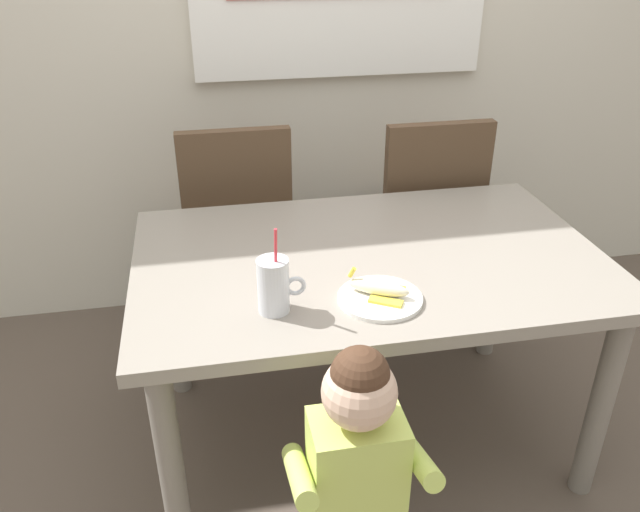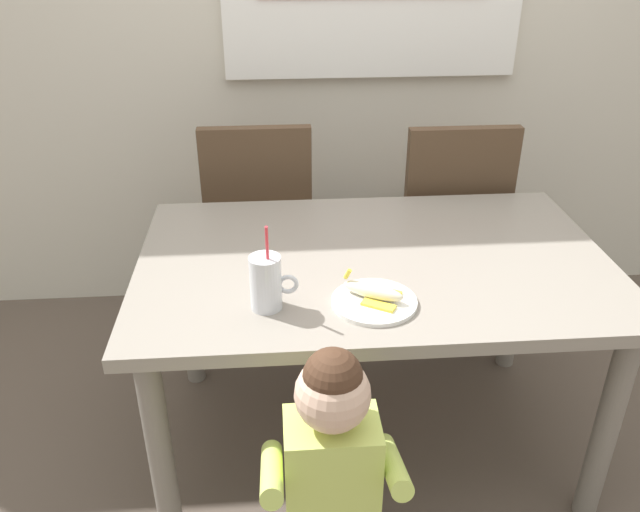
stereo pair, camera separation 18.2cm
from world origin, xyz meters
name	(u,v)px [view 2 (the right image)]	position (x,y,z in m)	size (l,w,h in m)	color
ground_plane	(366,435)	(0.00, 0.00, 0.00)	(24.00, 24.00, 0.00)	brown
dining_table	(373,284)	(0.00, 0.00, 0.63)	(1.43, 0.91, 0.73)	gray
dining_chair_left	(259,218)	(-0.36, 0.71, 0.54)	(0.44, 0.45, 0.96)	#4C3826
dining_chair_right	(448,218)	(0.41, 0.65, 0.54)	(0.44, 0.44, 0.96)	#4C3826
toddler_standing	(332,461)	(-0.19, -0.61, 0.53)	(0.33, 0.24, 0.84)	#3F4760
milk_cup	(266,285)	(-0.32, -0.25, 0.79)	(0.13, 0.08, 0.25)	silver
snack_plate	(374,302)	(-0.04, -0.26, 0.73)	(0.23, 0.23, 0.01)	white
peeled_banana	(374,292)	(-0.04, -0.25, 0.76)	(0.17, 0.14, 0.07)	#F4EAC6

